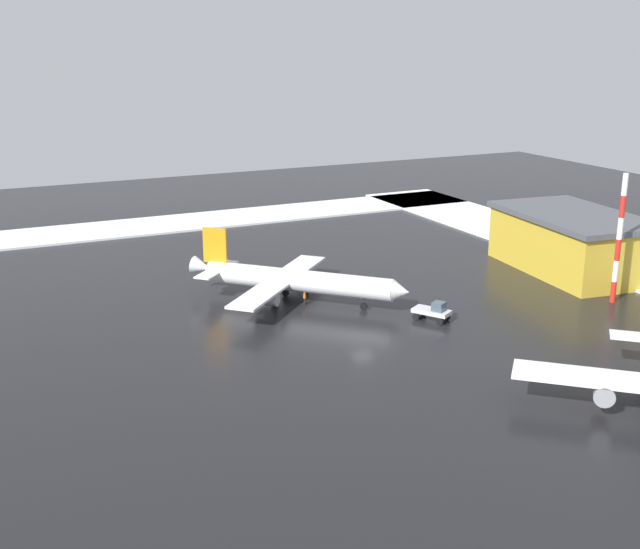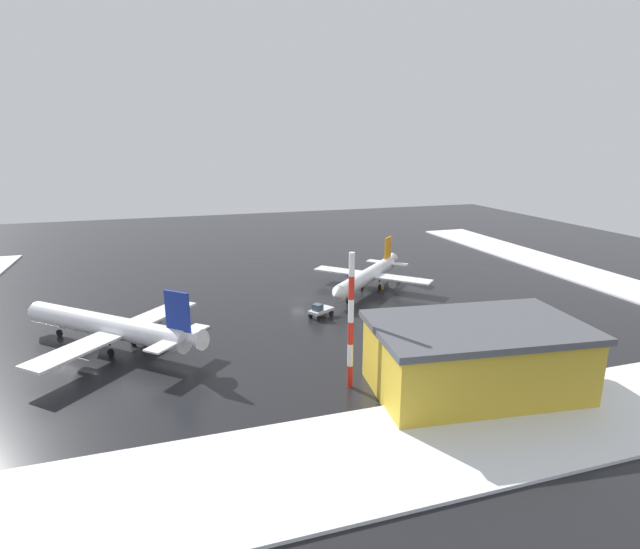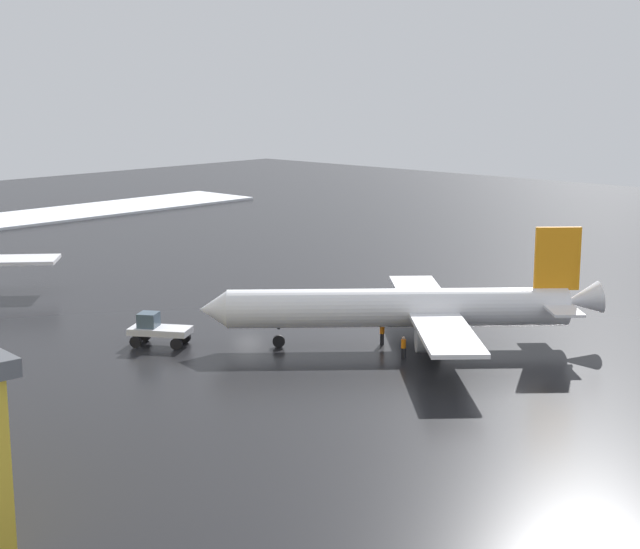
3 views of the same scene
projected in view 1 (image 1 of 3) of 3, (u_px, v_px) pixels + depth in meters
name	position (u px, v px, depth m)	size (l,w,h in m)	color
ground_plane	(362.00, 337.00, 93.51)	(240.00, 240.00, 0.00)	black
snow_bank_right	(194.00, 222.00, 151.44)	(14.00, 116.00, 0.38)	white
airplane_distant_tail	(293.00, 280.00, 105.12)	(24.08, 23.83, 9.09)	white
pushback_tug	(433.00, 311.00, 98.51)	(5.07, 4.28, 2.50)	silver
ground_crew_beside_wing	(305.00, 297.00, 104.61)	(0.36, 0.36, 1.71)	black
ground_crew_near_tug	(308.00, 288.00, 108.70)	(0.36, 0.36, 1.71)	black
antenna_mast	(619.00, 239.00, 103.35)	(0.70, 0.70, 17.14)	red
cargo_hangar	(573.00, 242.00, 118.89)	(26.50, 17.66, 8.80)	gold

